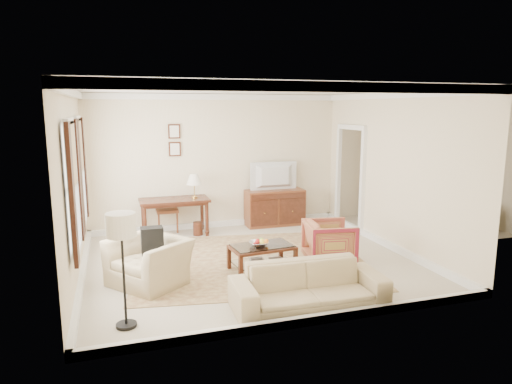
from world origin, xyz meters
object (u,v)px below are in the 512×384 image
striped_armchair (329,240)px  sofa (309,279)px  coffee_table (262,251)px  sideboard (275,207)px  writing_desk (174,204)px  club_armchair (149,254)px  tv (275,167)px

striped_armchair → sofa: size_ratio=0.40×
coffee_table → sideboard: bearing=66.2°
coffee_table → sofa: bearing=-84.6°
striped_armchair → sofa: (-1.06, -1.53, -0.01)m
writing_desk → striped_armchair: striped_armchair is taller
coffee_table → striped_armchair: striped_armchair is taller
sideboard → sofa: sideboard is taller
sideboard → club_armchair: (-2.98, -2.75, 0.06)m
sideboard → coffee_table: 2.95m
sideboard → tv: (0.00, -0.02, 0.91)m
striped_armchair → sofa: bearing=155.0°
writing_desk → tv: tv is taller
sideboard → writing_desk: bearing=-175.7°
writing_desk → tv: (2.25, 0.15, 0.66)m
coffee_table → club_armchair: bearing=-178.5°
club_armchair → sofa: bearing=14.4°
club_armchair → sofa: club_armchair is taller
writing_desk → sideboard: size_ratio=1.07×
striped_armchair → tv: bearing=10.0°
coffee_table → sofa: (0.14, -1.52, 0.07)m
writing_desk → sofa: (1.21, -4.06, -0.26)m
writing_desk → club_armchair: size_ratio=1.32×
striped_armchair → club_armchair: size_ratio=0.75×
writing_desk → sideboard: (2.25, 0.17, -0.25)m
tv → striped_armchair: bearing=90.3°
writing_desk → striped_armchair: (2.27, -2.53, -0.26)m
striped_armchair → club_armchair: (-2.99, -0.05, 0.06)m
writing_desk → coffee_table: size_ratio=1.32×
club_armchair → striped_armchair: bearing=52.9°
sideboard → sofa: (-1.05, -4.23, -0.01)m
writing_desk → tv: bearing=3.8°
club_armchair → coffee_table: bearing=53.4°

